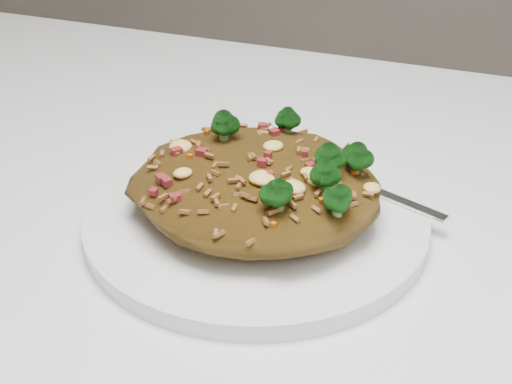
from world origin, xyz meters
TOP-DOWN VIEW (x-y plane):
  - dining_table at (0.00, 0.00)m, footprint 1.20×0.80m
  - plate at (0.12, 0.04)m, footprint 0.25×0.25m
  - fried_rice at (0.12, 0.04)m, footprint 0.18×0.17m
  - fork at (0.18, 0.09)m, footprint 0.16×0.07m

SIDE VIEW (x-z plane):
  - dining_table at x=0.00m, z-range 0.28..1.03m
  - plate at x=0.12m, z-range 0.75..0.76m
  - fork at x=0.18m, z-range 0.76..0.77m
  - fried_rice at x=0.12m, z-range 0.76..0.82m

